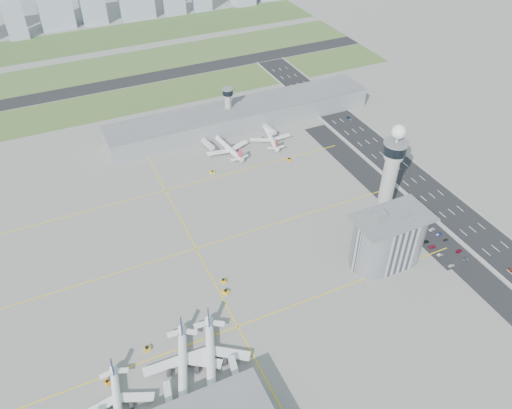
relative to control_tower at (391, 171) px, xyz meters
name	(u,v)px	position (x,y,z in m)	size (l,w,h in m)	color
ground	(283,261)	(-72.00, -8.00, -35.04)	(1000.00, 1000.00, 0.00)	gray
grass_strip_0	(142,98)	(-92.00, 217.00, -35.00)	(480.00, 50.00, 0.08)	#526D33
grass_strip_1	(122,66)	(-92.00, 292.00, -35.00)	(480.00, 60.00, 0.08)	#44612E
grass_strip_2	(105,38)	(-92.00, 372.00, -35.00)	(480.00, 70.00, 0.08)	#46652F
runway	(131,81)	(-92.00, 254.00, -34.98)	(480.00, 22.00, 0.10)	black
highway	(445,206)	(43.00, -8.00, -34.99)	(28.00, 500.00, 0.10)	black
barrier_left	(427,212)	(29.00, -8.00, -34.44)	(0.60, 500.00, 1.20)	#9E9E99
barrier_right	(462,200)	(57.00, -8.00, -34.44)	(0.60, 500.00, 1.20)	#9E9E99
landside_road	(424,227)	(18.00, -18.00, -35.00)	(18.00, 260.00, 0.08)	black
parking_lot	(435,240)	(16.00, -30.00, -34.99)	(20.00, 44.00, 0.10)	black
taxiway_line_h_0	(238,327)	(-112.00, -38.00, -35.04)	(260.00, 0.60, 0.01)	yellow
taxiway_line_h_1	(196,248)	(-112.00, 22.00, -35.04)	(260.00, 0.60, 0.01)	yellow
taxiway_line_h_2	(165,191)	(-112.00, 82.00, -35.04)	(260.00, 0.60, 0.01)	yellow
taxiway_line_v	(196,248)	(-112.00, 22.00, -35.04)	(0.60, 260.00, 0.01)	yellow
control_tower	(391,171)	(0.00, 0.00, 0.00)	(14.00, 14.00, 64.50)	#ADAAA5
secondary_tower	(228,104)	(-42.00, 142.00, -16.24)	(8.60, 8.60, 31.90)	#ADAAA5
admin_building	(388,239)	(-20.01, -30.00, -19.74)	(42.00, 24.00, 33.50)	#B2B2B7
terminal_pier	(241,115)	(-32.00, 140.00, -27.14)	(210.00, 32.00, 15.80)	gray
airplane_near_a	(117,402)	(-174.01, -55.61, -29.88)	(36.84, 31.31, 10.32)	white
airplane_near_b	(182,363)	(-143.67, -49.96, -29.13)	(42.24, 35.90, 11.83)	white
airplane_near_c	(210,354)	(-130.88, -51.09, -28.97)	(43.38, 36.87, 12.15)	white
airplane_far_a	(227,144)	(-56.74, 108.96, -29.40)	(40.32, 34.28, 11.29)	white
airplane_far_b	(270,134)	(-21.98, 109.10, -29.83)	(37.22, 31.64, 10.42)	white
jet_bridge_near_2	(238,386)	(-125.00, -69.00, -32.19)	(14.00, 3.00, 5.70)	silver
jet_bridge_far_0	(203,142)	(-70.00, 124.00, -32.19)	(14.00, 3.00, 5.70)	silver
jet_bridge_far_1	(264,127)	(-20.00, 124.00, -32.19)	(14.00, 3.00, 5.70)	silver
tug_0	(107,382)	(-175.75, -41.74, -34.22)	(1.95, 2.84, 1.65)	#FD9302
tug_1	(147,348)	(-155.39, -32.31, -34.06)	(2.31, 3.36, 1.95)	gold
tug_2	(226,291)	(-109.16, -15.69, -34.04)	(2.37, 3.45, 2.00)	#ECAE0A
tug_3	(223,281)	(-107.40, -8.00, -34.19)	(2.02, 2.94, 1.71)	gold
tug_4	(212,172)	(-76.75, 87.63, -34.15)	(2.12, 3.08, 1.79)	yellow
tug_5	(289,159)	(-21.94, 79.26, -34.12)	(2.18, 3.18, 1.85)	orange
car_lot_0	(451,265)	(10.34, -50.25, -34.41)	(1.50, 3.73, 1.27)	silver
car_lot_1	(440,255)	(10.54, -40.99, -34.43)	(1.30, 3.71, 1.22)	gray
car_lot_2	(432,247)	(10.80, -34.17, -34.45)	(1.96, 4.25, 1.18)	maroon
car_lot_3	(425,242)	(9.96, -29.13, -34.40)	(1.80, 4.44, 1.29)	black
car_lot_4	(413,230)	(9.81, -18.26, -34.45)	(1.39, 3.46, 1.18)	navy
car_lot_5	(413,226)	(12.04, -15.01, -34.39)	(1.38, 3.94, 1.30)	silver
car_lot_6	(466,260)	(20.65, -49.99, -34.50)	(1.80, 3.90, 1.08)	slate
car_lot_7	(459,251)	(22.17, -43.26, -34.44)	(1.69, 4.15, 1.21)	maroon
car_lot_8	(446,240)	(21.76, -32.81, -34.49)	(1.31, 3.25, 1.11)	#2A2C2F
car_lot_9	(439,234)	(21.26, -27.46, -34.38)	(1.40, 4.00, 1.32)	navy
car_lot_10	(432,229)	(20.44, -22.32, -34.44)	(2.00, 4.34, 1.21)	white
car_lot_11	(423,219)	(22.03, -12.79, -34.38)	(1.84, 4.52, 1.31)	gray
car_hw_0	(511,270)	(37.07, -66.78, -34.47)	(1.35, 3.35, 1.14)	maroon
car_hw_1	(407,173)	(43.93, 31.00, -34.48)	(1.19, 3.42, 1.13)	#262729
car_hw_2	(348,118)	(49.71, 112.31, -34.49)	(1.83, 3.98, 1.11)	navy
car_hw_4	(297,91)	(35.10, 171.26, -34.45)	(1.40, 3.48, 1.19)	gray
skyline_bldg_6	(14,17)	(-174.68, 409.90, -12.44)	(20.04, 16.03, 45.20)	#9EADC1
skyline_bldg_10	(174,2)	(1.27, 415.68, -21.17)	(23.01, 18.41, 27.75)	#9EADC1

